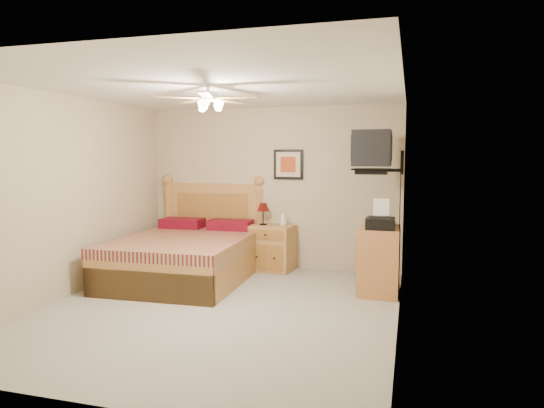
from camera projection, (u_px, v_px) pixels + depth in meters
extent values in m
plane|color=gray|center=(218.00, 309.00, 5.56)|extent=(4.50, 4.50, 0.00)
cube|color=white|center=(215.00, 87.00, 5.31)|extent=(4.00, 4.50, 0.04)
cube|color=tan|center=(272.00, 188.00, 7.59)|extent=(4.00, 0.04, 2.50)
cube|color=tan|center=(89.00, 230.00, 3.28)|extent=(4.00, 0.04, 2.50)
cube|color=tan|center=(66.00, 197.00, 5.99)|extent=(0.04, 4.50, 2.50)
cube|color=tan|center=(401.00, 206.00, 4.89)|extent=(0.04, 4.50, 2.50)
cube|color=#C48948|center=(272.00, 248.00, 7.43)|extent=(0.69, 0.54, 0.69)
imported|color=white|center=(283.00, 219.00, 7.34)|extent=(0.09, 0.10, 0.22)
cube|color=black|center=(288.00, 164.00, 7.46)|extent=(0.46, 0.04, 0.46)
cube|color=#AD6A39|center=(379.00, 260.00, 6.18)|extent=(0.50, 0.72, 0.85)
imported|color=#B9AD94|center=(379.00, 224.00, 6.35)|extent=(0.20, 0.26, 0.02)
imported|color=gray|center=(381.00, 222.00, 6.36)|extent=(0.21, 0.28, 0.02)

